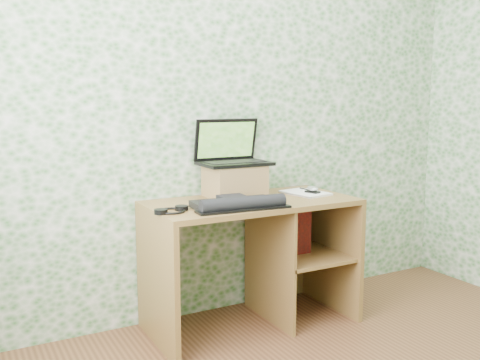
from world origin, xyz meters
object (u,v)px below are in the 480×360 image
laptop (231,154)px  notepad (305,193)px  desk (260,243)px  keyboard (238,203)px  riser (235,181)px

laptop → notepad: laptop is taller
desk → keyboard: size_ratio=2.30×
notepad → riser: bearing=153.7°
desk → notepad: 0.42m
notepad → laptop: bearing=148.5°
desk → riser: riser is taller
laptop → keyboard: size_ratio=0.78×
keyboard → riser: bearing=69.2°
desk → laptop: laptop is taller
desk → keyboard: bearing=-143.9°
riser → laptop: 0.16m
desk → laptop: size_ratio=2.94×
desk → laptop: 0.56m
laptop → keyboard: (-0.14, -0.34, -0.23)m
notepad → keyboard: bearing=-173.1°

